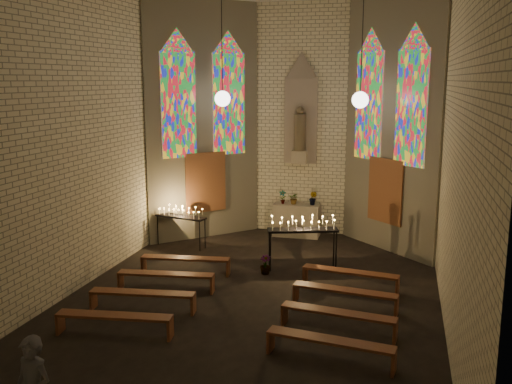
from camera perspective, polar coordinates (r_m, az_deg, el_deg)
floor at (r=12.59m, az=-0.60°, el=-10.87°), size 12.00×12.00×0.00m
room at (r=14.98m, az=2.78°, el=7.30°), size 8.22×12.43×7.00m
altar at (r=17.51m, az=4.08°, el=-2.81°), size 1.40×0.60×1.00m
flower_vase_left at (r=17.39m, az=2.68°, el=-0.51°), size 0.24×0.18×0.41m
flower_vase_center at (r=17.35m, az=3.84°, el=-0.64°), size 0.34×0.30×0.36m
flower_vase_right at (r=17.24m, az=5.73°, el=-0.61°), size 0.29×0.27×0.43m
aisle_flower_pot at (r=14.17m, az=0.93°, el=-7.27°), size 0.28×0.28×0.48m
votive_stand_left at (r=16.40m, az=-7.54°, el=-2.19°), size 1.57×0.67×1.12m
votive_stand_right at (r=14.36m, az=4.71°, el=-3.43°), size 1.81×0.94×1.30m
pew_left_0 at (r=14.27m, az=-7.08°, el=-6.79°), size 2.22×0.59×0.42m
pew_right_0 at (r=13.38m, az=9.39°, el=-8.10°), size 2.22×0.59×0.42m
pew_left_1 at (r=13.23m, az=-9.01°, el=-8.32°), size 2.22×0.59×0.42m
pew_right_1 at (r=12.26m, az=8.86°, el=-9.92°), size 2.22×0.59×0.42m
pew_left_2 at (r=12.21m, az=-11.28°, el=-10.09°), size 2.22×0.59×0.42m
pew_right_2 at (r=11.15m, az=8.21°, el=-12.10°), size 2.22×0.59×0.42m
pew_left_3 at (r=11.23m, az=-13.99°, el=-12.16°), size 2.22×0.59×0.42m
pew_right_3 at (r=10.06m, az=7.41°, el=-14.75°), size 2.22×0.59×0.42m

